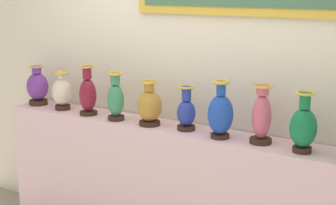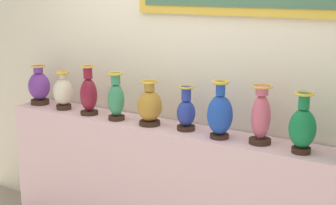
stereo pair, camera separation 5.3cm
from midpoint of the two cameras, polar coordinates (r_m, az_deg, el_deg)
The scene contains 11 objects.
display_shelf at distance 3.98m, azimuth 0.38°, elevation -9.96°, with size 2.98×0.36×1.04m, color beige.
back_wall at distance 3.91m, azimuth 2.43°, elevation 3.97°, with size 4.64×0.14×2.88m.
vase_violet at distance 4.61m, azimuth -13.95°, elevation 1.73°, with size 0.19×0.19×0.35m.
vase_ivory at distance 4.38m, azimuth -11.35°, elevation 1.19°, with size 0.17×0.17×0.33m.
vase_burgundy at distance 4.16m, azimuth -8.55°, elevation 0.97°, with size 0.14×0.14×0.40m.
vase_jade at distance 3.97m, azimuth -5.47°, elevation 0.42°, with size 0.13×0.13×0.38m.
vase_ochre at distance 3.81m, azimuth -1.69°, elevation -0.39°, with size 0.19×0.19×0.34m.
vase_cobalt at distance 3.68m, azimuth 2.46°, elevation -1.05°, with size 0.14×0.14×0.33m.
vase_sapphire at distance 3.50m, azimuth 6.28°, elevation -1.27°, with size 0.18×0.18×0.41m.
vase_rose at distance 3.42m, azimuth 10.83°, elevation -1.60°, with size 0.15×0.15×0.40m.
vase_emerald at distance 3.29m, azimuth 15.31°, elevation -2.70°, with size 0.17×0.17×0.39m.
Camera 2 is at (1.99, -3.07, 2.09)m, focal length 54.28 mm.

